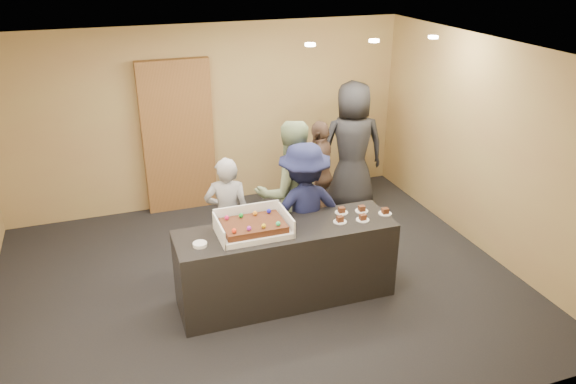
{
  "coord_description": "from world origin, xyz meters",
  "views": [
    {
      "loc": [
        -1.58,
        -5.45,
        3.72
      ],
      "look_at": [
        0.36,
        0.0,
        1.14
      ],
      "focal_mm": 35.0,
      "sensor_mm": 36.0,
      "label": 1
    }
  ],
  "objects_px": {
    "person_server_grey": "(228,216)",
    "person_brown_extra": "(320,174)",
    "person_dark_suit": "(352,148)",
    "storage_cabinet": "(178,137)",
    "plate_stack": "(200,244)",
    "serving_counter": "(286,264)",
    "person_navy_man": "(304,211)",
    "person_sage_man": "(290,193)",
    "cake_box": "(253,228)",
    "sheet_cake": "(253,225)"
  },
  "relations": [
    {
      "from": "person_navy_man",
      "to": "person_brown_extra",
      "type": "bearing_deg",
      "value": -120.72
    },
    {
      "from": "sheet_cake",
      "to": "plate_stack",
      "type": "relative_size",
      "value": 4.46
    },
    {
      "from": "cake_box",
      "to": "sheet_cake",
      "type": "distance_m",
      "value": 0.06
    },
    {
      "from": "person_server_grey",
      "to": "person_brown_extra",
      "type": "bearing_deg",
      "value": -138.46
    },
    {
      "from": "sheet_cake",
      "to": "person_brown_extra",
      "type": "bearing_deg",
      "value": 48.28
    },
    {
      "from": "serving_counter",
      "to": "storage_cabinet",
      "type": "relative_size",
      "value": 1.07
    },
    {
      "from": "cake_box",
      "to": "storage_cabinet",
      "type": "bearing_deg",
      "value": 96.44
    },
    {
      "from": "person_dark_suit",
      "to": "serving_counter",
      "type": "bearing_deg",
      "value": 58.54
    },
    {
      "from": "person_sage_man",
      "to": "serving_counter",
      "type": "bearing_deg",
      "value": 67.25
    },
    {
      "from": "person_navy_man",
      "to": "person_dark_suit",
      "type": "xyz_separation_m",
      "value": [
        1.31,
        1.46,
        0.14
      ]
    },
    {
      "from": "storage_cabinet",
      "to": "sheet_cake",
      "type": "xyz_separation_m",
      "value": [
        0.31,
        -2.8,
        -0.13
      ]
    },
    {
      "from": "serving_counter",
      "to": "plate_stack",
      "type": "height_order",
      "value": "plate_stack"
    },
    {
      "from": "person_dark_suit",
      "to": "person_navy_man",
      "type": "bearing_deg",
      "value": 58.17
    },
    {
      "from": "cake_box",
      "to": "serving_counter",
      "type": "bearing_deg",
      "value": -4.4
    },
    {
      "from": "person_brown_extra",
      "to": "cake_box",
      "type": "bearing_deg",
      "value": -4.52
    },
    {
      "from": "serving_counter",
      "to": "person_sage_man",
      "type": "relative_size",
      "value": 1.31
    },
    {
      "from": "person_brown_extra",
      "to": "person_server_grey",
      "type": "bearing_deg",
      "value": -25.06
    },
    {
      "from": "plate_stack",
      "to": "person_sage_man",
      "type": "height_order",
      "value": "person_sage_man"
    },
    {
      "from": "serving_counter",
      "to": "person_sage_man",
      "type": "xyz_separation_m",
      "value": [
        0.35,
        0.82,
        0.47
      ]
    },
    {
      "from": "serving_counter",
      "to": "person_server_grey",
      "type": "xyz_separation_m",
      "value": [
        -0.45,
        0.83,
        0.29
      ]
    },
    {
      "from": "plate_stack",
      "to": "serving_counter",
      "type": "bearing_deg",
      "value": 4.48
    },
    {
      "from": "storage_cabinet",
      "to": "person_sage_man",
      "type": "height_order",
      "value": "storage_cabinet"
    },
    {
      "from": "person_server_grey",
      "to": "person_navy_man",
      "type": "relative_size",
      "value": 0.88
    },
    {
      "from": "person_server_grey",
      "to": "person_navy_man",
      "type": "height_order",
      "value": "person_navy_man"
    },
    {
      "from": "storage_cabinet",
      "to": "person_brown_extra",
      "type": "distance_m",
      "value": 2.15
    },
    {
      "from": "cake_box",
      "to": "person_sage_man",
      "type": "height_order",
      "value": "person_sage_man"
    },
    {
      "from": "person_server_grey",
      "to": "person_sage_man",
      "type": "relative_size",
      "value": 0.8
    },
    {
      "from": "serving_counter",
      "to": "person_sage_man",
      "type": "height_order",
      "value": "person_sage_man"
    },
    {
      "from": "storage_cabinet",
      "to": "person_brown_extra",
      "type": "bearing_deg",
      "value": -34.53
    },
    {
      "from": "person_sage_man",
      "to": "person_brown_extra",
      "type": "xyz_separation_m",
      "value": [
        0.72,
        0.78,
        -0.15
      ]
    },
    {
      "from": "serving_counter",
      "to": "person_dark_suit",
      "type": "bearing_deg",
      "value": 49.06
    },
    {
      "from": "serving_counter",
      "to": "cake_box",
      "type": "bearing_deg",
      "value": 176.25
    },
    {
      "from": "person_sage_man",
      "to": "sheet_cake",
      "type": "bearing_deg",
      "value": 49.22
    },
    {
      "from": "person_server_grey",
      "to": "person_brown_extra",
      "type": "relative_size",
      "value": 0.96
    },
    {
      "from": "person_sage_man",
      "to": "plate_stack",
      "type": "bearing_deg",
      "value": 34.73
    },
    {
      "from": "person_sage_man",
      "to": "person_navy_man",
      "type": "bearing_deg",
      "value": 95.56
    },
    {
      "from": "serving_counter",
      "to": "sheet_cake",
      "type": "bearing_deg",
      "value": -179.35
    },
    {
      "from": "storage_cabinet",
      "to": "person_navy_man",
      "type": "distance_m",
      "value": 2.6
    },
    {
      "from": "storage_cabinet",
      "to": "plate_stack",
      "type": "relative_size",
      "value": 15.46
    },
    {
      "from": "person_server_grey",
      "to": "person_dark_suit",
      "type": "distance_m",
      "value": 2.41
    },
    {
      "from": "storage_cabinet",
      "to": "plate_stack",
      "type": "xyz_separation_m",
      "value": [
        -0.27,
        -2.88,
        -0.21
      ]
    },
    {
      "from": "person_server_grey",
      "to": "person_brown_extra",
      "type": "distance_m",
      "value": 1.7
    },
    {
      "from": "person_sage_man",
      "to": "person_dark_suit",
      "type": "relative_size",
      "value": 0.94
    },
    {
      "from": "sheet_cake",
      "to": "person_server_grey",
      "type": "distance_m",
      "value": 0.87
    },
    {
      "from": "storage_cabinet",
      "to": "person_navy_man",
      "type": "relative_size",
      "value": 1.35
    },
    {
      "from": "plate_stack",
      "to": "person_dark_suit",
      "type": "relative_size",
      "value": 0.07
    },
    {
      "from": "plate_stack",
      "to": "person_server_grey",
      "type": "xyz_separation_m",
      "value": [
        0.51,
        0.9,
        -0.18
      ]
    },
    {
      "from": "person_brown_extra",
      "to": "serving_counter",
      "type": "bearing_deg",
      "value": 4.12
    },
    {
      "from": "serving_counter",
      "to": "person_navy_man",
      "type": "bearing_deg",
      "value": 50.3
    },
    {
      "from": "cake_box",
      "to": "person_dark_suit",
      "type": "xyz_separation_m",
      "value": [
        2.06,
        1.88,
        0.03
      ]
    }
  ]
}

